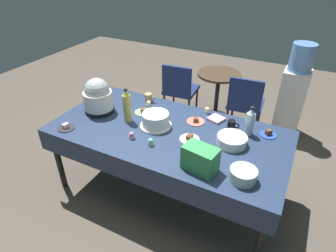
{
  "coord_description": "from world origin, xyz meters",
  "views": [
    {
      "loc": [
        1.02,
        -1.98,
        2.22
      ],
      "look_at": [
        0.0,
        0.0,
        0.8
      ],
      "focal_mm": 30.46,
      "sensor_mm": 36.0,
      "label": 1
    }
  ],
  "objects": [
    {
      "name": "potluck_table",
      "position": [
        0.0,
        0.0,
        0.69
      ],
      "size": [
        2.2,
        1.1,
        0.75
      ],
      "color": "navy",
      "rests_on": "ground"
    },
    {
      "name": "water_cooler",
      "position": [
        0.93,
        1.73,
        0.59
      ],
      "size": [
        0.32,
        0.32,
        1.24
      ],
      "color": "silver",
      "rests_on": "ground"
    },
    {
      "name": "maroon_chair_right",
      "position": [
        0.41,
        1.42,
        0.49
      ],
      "size": [
        0.47,
        0.47,
        0.85
      ],
      "color": "navy",
      "rests_on": "ground"
    },
    {
      "name": "cupcake_vanilla",
      "position": [
        -0.4,
        0.33,
        0.78
      ],
      "size": [
        0.05,
        0.05,
        0.07
      ],
      "color": "beige",
      "rests_on": "potluck_table"
    },
    {
      "name": "cupcake_mint",
      "position": [
        0.21,
        0.47,
        0.78
      ],
      "size": [
        0.05,
        0.05,
        0.07
      ],
      "color": "beige",
      "rests_on": "potluck_table"
    },
    {
      "name": "dessert_plate_cobalt",
      "position": [
        0.85,
        0.35,
        0.76
      ],
      "size": [
        0.15,
        0.15,
        0.06
      ],
      "color": "#2D4CB2",
      "rests_on": "potluck_table"
    },
    {
      "name": "glass_salad_bowl",
      "position": [
        0.79,
        -0.34,
        0.8
      ],
      "size": [
        0.2,
        0.2,
        0.09
      ],
      "primitive_type": "cylinder",
      "color": "#B2C6BC",
      "rests_on": "potluck_table"
    },
    {
      "name": "cupcake_berry",
      "position": [
        0.28,
        -0.23,
        0.78
      ],
      "size": [
        0.05,
        0.05,
        0.07
      ],
      "color": "beige",
      "rests_on": "potluck_table"
    },
    {
      "name": "dessert_plate_sage",
      "position": [
        -0.39,
        0.18,
        0.76
      ],
      "size": [
        0.17,
        0.17,
        0.05
      ],
      "color": "#8CA87F",
      "rests_on": "potluck_table"
    },
    {
      "name": "cupcake_lemon",
      "position": [
        -0.23,
        -0.26,
        0.78
      ],
      "size": [
        0.05,
        0.05,
        0.07
      ],
      "color": "beige",
      "rests_on": "potluck_table"
    },
    {
      "name": "dessert_plate_coral",
      "position": [
        0.17,
        0.26,
        0.76
      ],
      "size": [
        0.18,
        0.18,
        0.05
      ],
      "color": "#E07266",
      "rests_on": "potluck_table"
    },
    {
      "name": "soda_carton",
      "position": [
        0.46,
        -0.37,
        0.85
      ],
      "size": [
        0.28,
        0.2,
        0.2
      ],
      "primitive_type": "cube",
      "rotation": [
        0.0,
        0.0,
        -0.17
      ],
      "color": "#338C4C",
      "rests_on": "potluck_table"
    },
    {
      "name": "frosted_layer_cake",
      "position": [
        -0.14,
        0.02,
        0.82
      ],
      "size": [
        0.31,
        0.31,
        0.14
      ],
      "color": "silver",
      "rests_on": "potluck_table"
    },
    {
      "name": "ceramic_snack_bowl",
      "position": [
        0.59,
        0.06,
        0.79
      ],
      "size": [
        0.26,
        0.26,
        0.08
      ],
      "primitive_type": "cylinder",
      "color": "silver",
      "rests_on": "potluck_table"
    },
    {
      "name": "round_cafe_table",
      "position": [
        -0.05,
        1.64,
        0.5
      ],
      "size": [
        0.6,
        0.6,
        0.72
      ],
      "color": "#473323",
      "rests_on": "ground"
    },
    {
      "name": "dessert_plate_white",
      "position": [
        0.24,
        -0.04,
        0.76
      ],
      "size": [
        0.18,
        0.18,
        0.05
      ],
      "color": "white",
      "rests_on": "potluck_table"
    },
    {
      "name": "coffee_mug_tan",
      "position": [
        -0.46,
        0.42,
        0.8
      ],
      "size": [
        0.12,
        0.08,
        0.09
      ],
      "color": "tan",
      "rests_on": "potluck_table"
    },
    {
      "name": "cupcake_rose",
      "position": [
        -0.03,
        -0.27,
        0.78
      ],
      "size": [
        0.05,
        0.05,
        0.07
      ],
      "color": "beige",
      "rests_on": "potluck_table"
    },
    {
      "name": "ground",
      "position": [
        0.0,
        0.0,
        0.0
      ],
      "size": [
        9.0,
        9.0,
        0.0
      ],
      "primitive_type": "plane",
      "color": "brown"
    },
    {
      "name": "paper_napkin_stack",
      "position": [
        0.34,
        0.39,
        0.76
      ],
      "size": [
        0.18,
        0.18,
        0.02
      ],
      "primitive_type": "cube",
      "rotation": [
        0.0,
        0.0,
        -0.34
      ],
      "color": "pink",
      "rests_on": "potluck_table"
    },
    {
      "name": "soda_bottle_water",
      "position": [
        0.68,
        0.29,
        0.88
      ],
      "size": [
        0.08,
        0.08,
        0.28
      ],
      "color": "silver",
      "rests_on": "potluck_table"
    },
    {
      "name": "dessert_plate_charcoal",
      "position": [
        -0.87,
        -0.41,
        0.76
      ],
      "size": [
        0.16,
        0.16,
        0.05
      ],
      "color": "#2D2D33",
      "rests_on": "potluck_table"
    },
    {
      "name": "slow_cooker",
      "position": [
        -0.8,
        0.0,
        0.92
      ],
      "size": [
        0.3,
        0.3,
        0.37
      ],
      "color": "black",
      "rests_on": "potluck_table"
    },
    {
      "name": "coffee_mug_black",
      "position": [
        0.52,
        0.3,
        0.79
      ],
      "size": [
        0.11,
        0.07,
        0.09
      ],
      "color": "black",
      "rests_on": "potluck_table"
    },
    {
      "name": "maroon_chair_left",
      "position": [
        -0.54,
        1.42,
        0.49
      ],
      "size": [
        0.48,
        0.48,
        0.85
      ],
      "color": "navy",
      "rests_on": "ground"
    },
    {
      "name": "soda_bottle_ginger_ale",
      "position": [
        -0.43,
        -0.02,
        0.91
      ],
      "size": [
        0.08,
        0.08,
        0.34
      ],
      "color": "gold",
      "rests_on": "potluck_table"
    }
  ]
}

